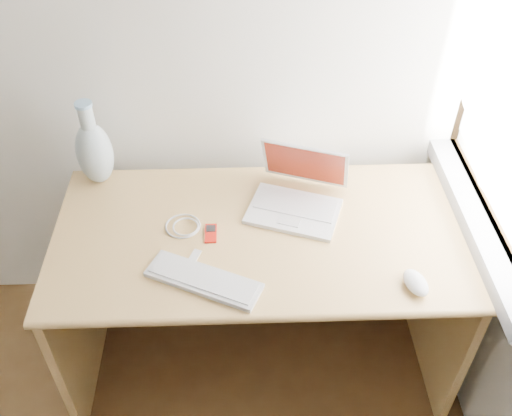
{
  "coord_description": "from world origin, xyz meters",
  "views": [
    {
      "loc": [
        0.88,
        -0.1,
        2.15
      ],
      "look_at": [
        0.93,
        1.35,
        0.83
      ],
      "focal_mm": 40.0,
      "sensor_mm": 36.0,
      "label": 1
    }
  ],
  "objects_px": {
    "external_keyboard": "(204,280)",
    "laptop": "(293,195)",
    "vase": "(94,151)",
    "desk": "(259,256)"
  },
  "relations": [
    {
      "from": "external_keyboard",
      "to": "laptop",
      "type": "bearing_deg",
      "value": 73.85
    },
    {
      "from": "laptop",
      "to": "vase",
      "type": "xyz_separation_m",
      "value": [
        -0.72,
        0.17,
        0.09
      ]
    },
    {
      "from": "desk",
      "to": "laptop",
      "type": "distance_m",
      "value": 0.3
    },
    {
      "from": "external_keyboard",
      "to": "vase",
      "type": "xyz_separation_m",
      "value": [
        -0.41,
        0.52,
        0.13
      ]
    },
    {
      "from": "desk",
      "to": "external_keyboard",
      "type": "relative_size",
      "value": 3.72
    },
    {
      "from": "desk",
      "to": "vase",
      "type": "height_order",
      "value": "vase"
    },
    {
      "from": "desk",
      "to": "vase",
      "type": "xyz_separation_m",
      "value": [
        -0.6,
        0.21,
        0.36
      ]
    },
    {
      "from": "external_keyboard",
      "to": "vase",
      "type": "distance_m",
      "value": 0.68
    },
    {
      "from": "laptop",
      "to": "vase",
      "type": "distance_m",
      "value": 0.75
    },
    {
      "from": "external_keyboard",
      "to": "vase",
      "type": "height_order",
      "value": "vase"
    }
  ]
}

